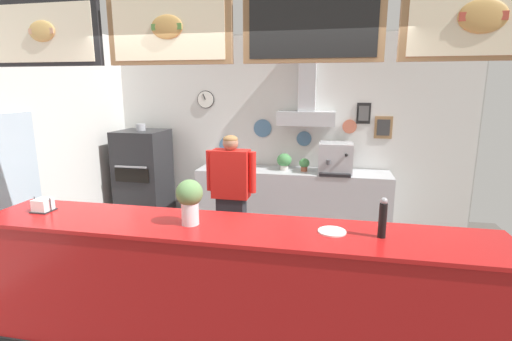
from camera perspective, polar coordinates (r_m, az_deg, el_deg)
The scene contains 13 objects.
ground_plane at distance 3.76m, azimuth -1.90°, elevation -21.53°, with size 6.57×6.57×0.00m, color #514C47.
back_wall_assembly at distance 5.65m, azimuth 4.27°, elevation 6.55°, with size 5.40×2.96×2.86m.
service_counter at distance 3.10m, azimuth -3.99°, elevation -17.70°, with size 3.97×0.66×1.08m.
back_prep_counter at distance 5.64m, azimuth 5.39°, elevation -4.62°, with size 2.76×0.60×0.92m.
pizza_oven at distance 6.12m, azimuth -16.43°, elevation -1.03°, with size 0.70×0.72×1.56m.
shop_worker at distance 4.27m, azimuth -3.71°, elevation -4.63°, with size 0.56×0.22×1.59m.
espresso_machine at distance 5.43m, azimuth 11.82°, elevation 1.81°, with size 0.46×0.50×0.42m.
potted_oregano at distance 5.48m, azimuth 7.24°, elevation 0.98°, with size 0.15×0.15×0.19m.
potted_rosemary at distance 5.52m, azimuth 4.25°, elevation 1.46°, with size 0.21×0.21×0.24m.
basil_vase at distance 2.89m, azimuth -9.90°, elevation -4.36°, with size 0.20×0.20×0.35m.
napkin_holder at distance 3.64m, azimuth -29.28°, elevation -4.61°, with size 0.16×0.15×0.12m.
condiment_plate at distance 2.80m, azimuth 11.32°, elevation -8.93°, with size 0.20×0.20×0.01m.
pepper_grinder at distance 2.76m, azimuth 18.44°, elevation -6.74°, with size 0.05×0.05×0.29m.
Camera 1 is at (0.75, -3.03, 2.09)m, focal length 26.72 mm.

